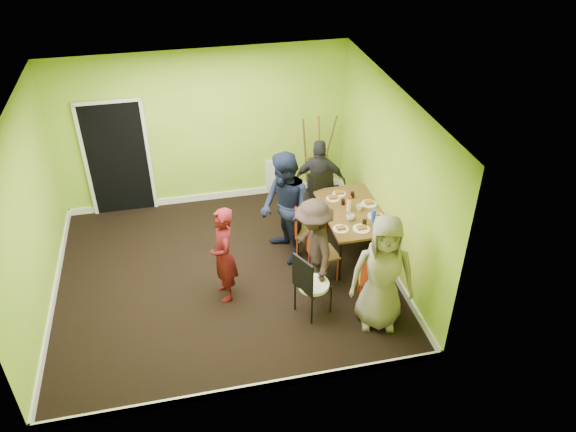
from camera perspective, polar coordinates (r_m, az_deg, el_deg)
name	(u,v)px	position (r m, az deg, el deg)	size (l,w,h in m)	color
ground	(226,275)	(8.67, -6.34, -5.98)	(5.00, 5.00, 0.00)	black
room_walls	(219,220)	(8.11, -6.97, -0.45)	(5.04, 4.54, 2.82)	#8BC031
dining_table	(352,214)	(8.78, 6.56, 0.25)	(0.90, 1.50, 0.75)	black
chair_left_far	(302,226)	(8.71, 1.41, -1.02)	(0.45, 0.44, 0.97)	red
chair_left_near	(319,250)	(8.26, 3.18, -3.49)	(0.44, 0.44, 0.93)	red
chair_back_end	(323,189)	(9.32, 3.54, 2.76)	(0.56, 0.61, 1.02)	red
chair_front_end	(375,274)	(7.83, 8.78, -5.88)	(0.52, 0.53, 1.02)	red
chair_bentwood	(310,282)	(7.64, 2.20, -6.75)	(0.53, 0.52, 1.01)	black
easel	(317,156)	(10.19, 3.00, 6.11)	(0.63, 0.60, 1.58)	brown
plate_near_left	(333,199)	(9.00, 4.59, 1.77)	(0.22, 0.22, 0.01)	white
plate_near_right	(341,229)	(8.31, 5.38, -1.33)	(0.24, 0.24, 0.01)	white
plate_far_back	(339,194)	(9.14, 5.24, 2.27)	(0.22, 0.22, 0.01)	white
plate_far_front	(361,229)	(8.35, 7.47, -1.30)	(0.26, 0.26, 0.01)	white
plate_wall_back	(369,204)	(8.94, 8.24, 1.24)	(0.25, 0.25, 0.01)	white
plate_wall_front	(375,216)	(8.66, 8.87, -0.01)	(0.24, 0.24, 0.01)	white
thermos	(349,205)	(8.69, 6.21, 1.16)	(0.07, 0.07, 0.22)	white
blue_bottle	(374,216)	(8.50, 8.70, 0.05)	(0.07, 0.07, 0.20)	blue
orange_bottle	(346,204)	(8.84, 5.93, 1.25)	(0.04, 0.04, 0.07)	red
glass_mid	(343,202)	(8.86, 5.62, 1.42)	(0.06, 0.06, 0.09)	black
glass_back	(352,195)	(9.05, 6.55, 2.15)	(0.06, 0.06, 0.10)	black
glass_front	(364,223)	(8.40, 7.77, -0.71)	(0.07, 0.07, 0.11)	black
cup_a	(350,217)	(8.51, 6.36, -0.14)	(0.12, 0.12, 0.09)	white
cup_b	(360,208)	(8.75, 7.28, 0.85)	(0.10, 0.10, 0.10)	white
person_standing	(224,255)	(7.85, -6.56, -3.95)	(0.54, 0.35, 1.48)	#570F15
person_left_far	(285,209)	(8.46, -0.31, 0.76)	(0.88, 0.68, 1.80)	black
person_left_near	(313,247)	(7.94, 2.59, -3.15)	(0.97, 0.56, 1.51)	#2D201E
person_back_end	(319,182)	(9.44, 3.21, 3.49)	(0.89, 0.37, 1.51)	#232127
person_front_end	(382,273)	(7.42, 9.57, -5.74)	(0.83, 0.54, 1.71)	gray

